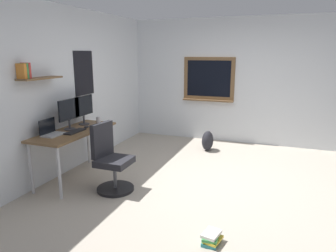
{
  "coord_description": "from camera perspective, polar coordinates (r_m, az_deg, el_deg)",
  "views": [
    {
      "loc": [
        -4.23,
        -0.82,
        1.89
      ],
      "look_at": [
        -0.1,
        0.73,
        0.85
      ],
      "focal_mm": 33.41,
      "sensor_mm": 36.0,
      "label": 1
    }
  ],
  "objects": [
    {
      "name": "ground_plane",
      "position": [
        4.71,
        8.88,
        -10.59
      ],
      "size": [
        5.2,
        5.2,
        0.0
      ],
      "primitive_type": "plane",
      "color": "#ADA393",
      "rests_on": "ground"
    },
    {
      "name": "wall_back",
      "position": [
        5.38,
        -17.22,
        6.38
      ],
      "size": [
        5.0,
        0.3,
        2.6
      ],
      "color": "silver",
      "rests_on": "ground"
    },
    {
      "name": "wall_right",
      "position": [
        6.76,
        13.36,
        7.89
      ],
      "size": [
        0.22,
        5.0,
        2.6
      ],
      "color": "silver",
      "rests_on": "ground"
    },
    {
      "name": "desk",
      "position": [
        4.88,
        -16.69,
        -1.72
      ],
      "size": [
        1.45,
        0.59,
        0.76
      ],
      "color": "brown",
      "rests_on": "ground"
    },
    {
      "name": "office_chair",
      "position": [
        4.44,
        -10.39,
        -6.45
      ],
      "size": [
        0.52,
        0.52,
        0.95
      ],
      "color": "black",
      "rests_on": "ground"
    },
    {
      "name": "laptop",
      "position": [
        4.69,
        -20.57,
        -0.9
      ],
      "size": [
        0.31,
        0.21,
        0.23
      ],
      "color": "#ADAFB5",
      "rests_on": "desk"
    },
    {
      "name": "monitor_primary",
      "position": [
        4.89,
        -17.59,
        2.46
      ],
      "size": [
        0.46,
        0.17,
        0.46
      ],
      "color": "#38383D",
      "rests_on": "desk"
    },
    {
      "name": "monitor_secondary",
      "position": [
        5.18,
        -15.15,
        3.18
      ],
      "size": [
        0.46,
        0.17,
        0.46
      ],
      "color": "#38383D",
      "rests_on": "desk"
    },
    {
      "name": "keyboard",
      "position": [
        4.76,
        -16.57,
        -0.97
      ],
      "size": [
        0.37,
        0.13,
        0.02
      ],
      "primitive_type": "cube",
      "color": "black",
      "rests_on": "desk"
    },
    {
      "name": "computer_mouse",
      "position": [
        4.98,
        -14.66,
        -0.16
      ],
      "size": [
        0.1,
        0.06,
        0.03
      ],
      "primitive_type": "ellipsoid",
      "color": "#262628",
      "rests_on": "desk"
    },
    {
      "name": "coffee_mug",
      "position": [
        5.34,
        -12.56,
        1.16
      ],
      "size": [
        0.08,
        0.08,
        0.09
      ],
      "primitive_type": "cylinder",
      "color": "silver",
      "rests_on": "desk"
    },
    {
      "name": "backpack",
      "position": [
        6.22,
        7.23,
        -2.68
      ],
      "size": [
        0.32,
        0.22,
        0.39
      ],
      "primitive_type": "ellipsoid",
      "color": "#232328",
      "rests_on": "ground"
    },
    {
      "name": "book_stack_on_floor",
      "position": [
        3.39,
        7.89,
        -19.56
      ],
      "size": [
        0.24,
        0.21,
        0.12
      ],
      "color": "teal",
      "rests_on": "ground"
    }
  ]
}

